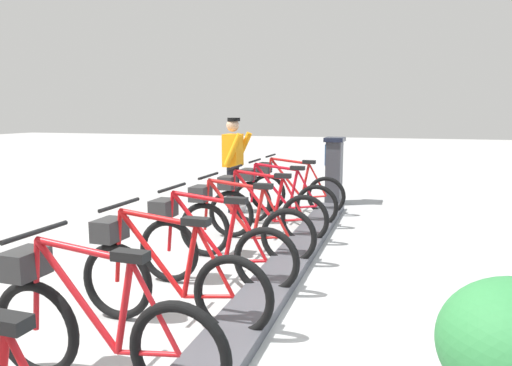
% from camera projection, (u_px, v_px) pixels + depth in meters
% --- Properties ---
extents(ground_plane, '(60.00, 60.00, 0.00)m').
position_uv_depth(ground_plane, '(245.00, 326.00, 3.85)').
color(ground_plane, '#A4A4A2').
extents(dock_rail_base, '(0.44, 10.01, 0.10)m').
position_uv_depth(dock_rail_base, '(245.00, 320.00, 3.84)').
color(dock_rail_base, '#47474C').
rests_on(dock_rail_base, ground).
extents(payment_kiosk, '(0.36, 0.52, 1.28)m').
position_uv_depth(payment_kiosk, '(334.00, 169.00, 8.96)').
color(payment_kiosk, '#38383D').
rests_on(payment_kiosk, ground).
extents(bike_docked_0, '(1.72, 0.54, 1.02)m').
position_uv_depth(bike_docked_0, '(292.00, 189.00, 8.13)').
color(bike_docked_0, black).
rests_on(bike_docked_0, ground).
extents(bike_docked_1, '(1.72, 0.54, 1.02)m').
position_uv_depth(bike_docked_1, '(279.00, 198.00, 7.26)').
color(bike_docked_1, black).
rests_on(bike_docked_1, ground).
extents(bike_docked_2, '(1.72, 0.54, 1.02)m').
position_uv_depth(bike_docked_2, '(262.00, 210.00, 6.39)').
color(bike_docked_2, black).
rests_on(bike_docked_2, ground).
extents(bike_docked_3, '(1.72, 0.54, 1.02)m').
position_uv_depth(bike_docked_3, '(239.00, 225.00, 5.52)').
color(bike_docked_3, black).
rests_on(bike_docked_3, ground).
extents(bike_docked_4, '(1.72, 0.54, 1.02)m').
position_uv_depth(bike_docked_4, '(209.00, 246.00, 4.65)').
color(bike_docked_4, black).
rests_on(bike_docked_4, ground).
extents(bike_docked_5, '(1.72, 0.54, 1.02)m').
position_uv_depth(bike_docked_5, '(164.00, 277.00, 3.78)').
color(bike_docked_5, black).
rests_on(bike_docked_5, ground).
extents(bike_docked_6, '(1.72, 0.54, 1.02)m').
position_uv_depth(bike_docked_6, '(93.00, 325.00, 2.91)').
color(bike_docked_6, black).
rests_on(bike_docked_6, ground).
extents(worker_near_rack, '(0.46, 0.62, 1.66)m').
position_uv_depth(worker_near_rack, '(233.00, 161.00, 8.12)').
color(worker_near_rack, white).
rests_on(worker_near_rack, ground).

